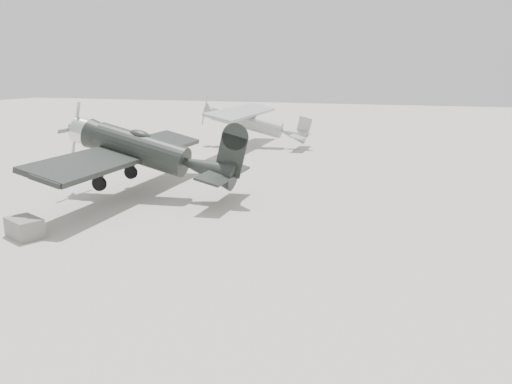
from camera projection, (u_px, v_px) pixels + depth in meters
The scene contains 4 objects.
ground at pixel (203, 239), 18.50m from camera, with size 160.00×160.00×0.00m, color #ABA397.
lowwing_monoplane at pixel (150, 152), 24.25m from camera, with size 9.23×12.83×4.16m.
highwing_monoplane at pixel (251, 119), 40.54m from camera, with size 8.98×12.63×3.59m.
equipment_block at pixel (25, 228), 18.58m from camera, with size 1.47×0.92×0.73m, color #63615C.
Camera 1 is at (7.58, -15.97, 6.05)m, focal length 35.00 mm.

